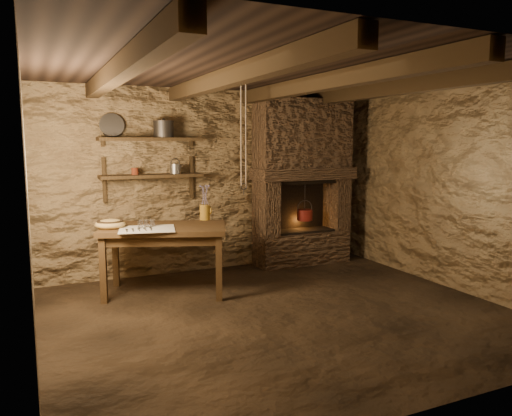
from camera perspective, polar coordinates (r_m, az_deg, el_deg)
name	(u,v)px	position (r m, az deg, el deg)	size (l,w,h in m)	color
floor	(280,314)	(5.14, 2.82, -12.00)	(4.50, 4.50, 0.00)	black
back_wall	(212,181)	(6.70, -5.02, 3.12)	(4.50, 0.04, 2.40)	brown
front_wall	(432,228)	(3.25, 19.43, -2.19)	(4.50, 0.04, 2.40)	brown
left_wall	(28,209)	(4.33, -24.57, -0.08)	(0.04, 4.00, 2.40)	brown
right_wall	(453,187)	(6.23, 21.60, 2.26)	(0.04, 4.00, 2.40)	brown
ceiling	(282,69)	(4.89, 3.01, 15.54)	(4.50, 4.00, 0.04)	black
beam_far_left	(120,70)	(4.39, -15.26, 14.99)	(0.14, 3.95, 0.16)	black
beam_mid_left	(233,76)	(4.67, -2.64, 14.80)	(0.14, 3.95, 0.16)	black
beam_mid_right	(327,82)	(5.12, 8.12, 14.10)	(0.14, 3.95, 0.16)	black
beam_far_right	(406,86)	(5.72, 16.81, 13.18)	(0.14, 3.95, 0.16)	black
shelf_lower	(152,176)	(6.30, -11.85, 3.61)	(1.25, 0.30, 0.04)	black
shelf_upper	(151,139)	(6.29, -11.97, 7.70)	(1.25, 0.30, 0.04)	black
hearth	(302,177)	(7.01, 5.31, 3.54)	(1.43, 0.51, 2.30)	#37271B
work_table	(165,257)	(5.78, -10.40, -5.55)	(1.55, 1.21, 0.78)	#302010
linen_cloth	(147,229)	(5.52, -12.35, -2.36)	(0.59, 0.47, 0.01)	beige
pewter_cutlery_row	(147,228)	(5.50, -12.31, -2.29)	(0.49, 0.19, 0.01)	gray
drinking_glasses	(146,224)	(5.63, -12.42, -1.75)	(0.19, 0.06, 0.08)	silver
stoneware_jug	(205,205)	(6.05, -5.86, 0.37)	(0.14, 0.13, 0.43)	olive
wooden_bowl	(110,224)	(5.71, -16.32, -1.81)	(0.33, 0.33, 0.12)	#9C7E43
iron_stockpot	(164,130)	(6.33, -10.51, 8.77)	(0.25, 0.25, 0.19)	#2F2C2A
tin_pan	(112,125)	(6.31, -16.16, 9.07)	(0.29, 0.29, 0.04)	gray
small_kettle	(175,169)	(6.37, -9.20, 4.45)	(0.18, 0.13, 0.19)	gray
rusty_tin	(135,171)	(6.26, -13.67, 4.10)	(0.09, 0.09, 0.09)	#541E10
red_pot	(305,214)	(7.04, 5.58, -0.70)	(0.26, 0.26, 0.54)	maroon
hanging_ropes	(243,135)	(5.81, -1.44, 8.37)	(0.08, 0.08, 1.20)	tan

